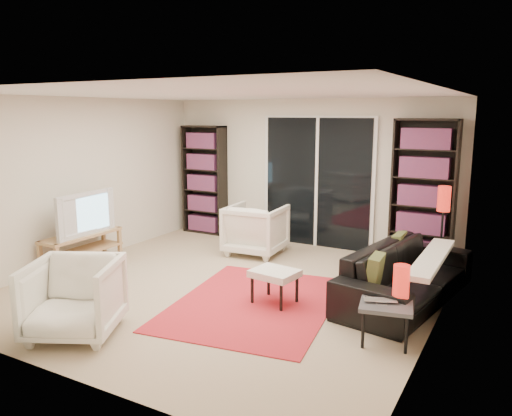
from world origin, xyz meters
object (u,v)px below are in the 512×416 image
(armchair_back, at_px, (256,229))
(bookshelf_right, at_px, (423,192))
(tv_stand, at_px, (82,250))
(bookshelf_left, at_px, (204,180))
(ottoman, at_px, (275,275))
(sofa, at_px, (407,274))
(armchair_front, at_px, (74,298))
(side_table, at_px, (386,307))
(floor_lamp, at_px, (443,209))

(armchair_back, bearing_deg, bookshelf_right, -165.79)
(tv_stand, bearing_deg, bookshelf_left, 83.88)
(ottoman, bearing_deg, armchair_back, 124.96)
(bookshelf_left, height_order, sofa, bookshelf_left)
(bookshelf_left, distance_m, tv_stand, 2.75)
(armchair_front, bearing_deg, ottoman, 25.39)
(armchair_front, xyz_separation_m, side_table, (2.73, 1.34, -0.03))
(sofa, xyz_separation_m, armchair_front, (-2.66, -2.53, 0.06))
(sofa, bearing_deg, armchair_front, 143.17)
(tv_stand, height_order, armchair_back, armchair_back)
(bookshelf_right, height_order, side_table, bookshelf_right)
(tv_stand, height_order, ottoman, tv_stand)
(armchair_back, bearing_deg, bookshelf_left, -32.57)
(tv_stand, bearing_deg, ottoman, 2.48)
(bookshelf_left, relative_size, armchair_front, 2.30)
(bookshelf_left, distance_m, armchair_back, 1.81)
(bookshelf_left, relative_size, side_table, 3.37)
(bookshelf_left, distance_m, ottoman, 3.75)
(bookshelf_left, relative_size, tv_stand, 1.61)
(floor_lamp, bearing_deg, ottoman, -128.18)
(side_table, relative_size, floor_lamp, 0.47)
(bookshelf_right, bearing_deg, bookshelf_left, 180.00)
(sofa, relative_size, armchair_back, 2.58)
(tv_stand, distance_m, armchair_front, 2.29)
(ottoman, height_order, side_table, same)
(bookshelf_right, xyz_separation_m, armchair_back, (-2.33, -0.80, -0.66))
(bookshelf_right, xyz_separation_m, ottoman, (-1.14, -2.51, -0.71))
(bookshelf_left, xyz_separation_m, sofa, (4.03, -1.70, -0.65))
(armchair_front, bearing_deg, side_table, -0.16)
(tv_stand, distance_m, sofa, 4.41)
(bookshelf_left, distance_m, side_table, 5.04)
(bookshelf_right, bearing_deg, floor_lamp, -57.70)
(tv_stand, xyz_separation_m, side_table, (4.38, -0.24, 0.09))
(sofa, bearing_deg, bookshelf_right, 15.63)
(armchair_front, height_order, ottoman, armchair_front)
(tv_stand, height_order, armchair_front, armchair_front)
(bookshelf_right, bearing_deg, side_table, -85.14)
(sofa, bearing_deg, floor_lamp, -0.40)
(floor_lamp, bearing_deg, bookshelf_right, 122.30)
(tv_stand, xyz_separation_m, armchair_front, (1.65, -1.58, 0.12))
(bookshelf_right, distance_m, ottoman, 2.85)
(bookshelf_right, height_order, armchair_front, bookshelf_right)
(armchair_front, relative_size, floor_lamp, 0.69)
(armchair_back, relative_size, ottoman, 1.55)
(bookshelf_right, relative_size, tv_stand, 1.73)
(ottoman, bearing_deg, armchair_front, -128.25)
(sofa, distance_m, ottoman, 1.55)
(side_table, bearing_deg, floor_lamp, 86.79)
(ottoman, bearing_deg, side_table, -14.87)
(sofa, bearing_deg, armchair_back, 80.06)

